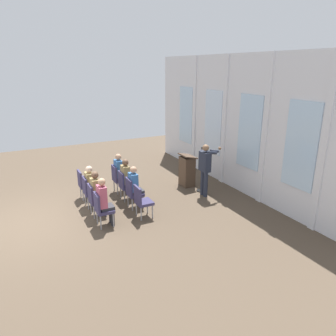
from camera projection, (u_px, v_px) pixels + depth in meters
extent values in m
plane|color=brown|center=(31.00, 223.00, 8.60)|extent=(17.18, 17.18, 0.00)
cube|color=silver|center=(232.00, 123.00, 10.75)|extent=(9.98, 0.10, 4.46)
cube|color=silver|center=(186.00, 115.00, 13.31)|extent=(1.03, 0.04, 2.31)
cube|color=silver|center=(194.00, 114.00, 12.71)|extent=(0.20, 0.08, 4.46)
cube|color=silver|center=(213.00, 123.00, 11.62)|extent=(1.03, 0.04, 2.31)
cube|color=silver|center=(224.00, 121.00, 11.01)|extent=(0.20, 0.08, 4.46)
cube|color=silver|center=(249.00, 132.00, 9.92)|extent=(1.03, 0.04, 2.31)
cube|color=silver|center=(265.00, 132.00, 9.32)|extent=(0.20, 0.08, 4.46)
cube|color=silver|center=(301.00, 146.00, 8.23)|extent=(1.03, 0.04, 2.31)
cube|color=silver|center=(324.00, 146.00, 7.62)|extent=(0.20, 0.08, 4.46)
cylinder|color=#232838|center=(203.00, 182.00, 10.39)|extent=(0.14, 0.14, 0.85)
cylinder|color=#232838|center=(206.00, 184.00, 10.24)|extent=(0.14, 0.14, 0.85)
cube|color=#232838|center=(205.00, 162.00, 10.08)|extent=(0.42, 0.22, 0.64)
cube|color=#B28C19|center=(208.00, 159.00, 10.11)|extent=(0.06, 0.01, 0.38)
sphere|color=#8C6647|center=(206.00, 148.00, 9.95)|extent=(0.21, 0.21, 0.21)
cylinder|color=#232838|center=(203.00, 156.00, 10.29)|extent=(0.09, 0.28, 0.45)
cylinder|color=#232838|center=(212.00, 153.00, 9.91)|extent=(0.15, 0.36, 0.15)
cylinder|color=#232838|center=(214.00, 151.00, 9.99)|extent=(0.11, 0.34, 0.15)
sphere|color=#8C6647|center=(220.00, 148.00, 10.16)|extent=(0.10, 0.10, 0.10)
cylinder|color=black|center=(201.00, 190.00, 10.81)|extent=(0.28, 0.28, 0.03)
cylinder|color=black|center=(201.00, 170.00, 10.58)|extent=(0.02, 0.02, 1.45)
sphere|color=#262626|center=(202.00, 148.00, 10.34)|extent=(0.07, 0.07, 0.07)
cube|color=#4C3828|center=(187.00, 171.00, 11.16)|extent=(0.52, 0.40, 1.05)
cube|color=#4C3828|center=(188.00, 156.00, 11.00)|extent=(0.60, 0.48, 0.14)
cylinder|color=#99999E|center=(127.00, 187.00, 10.59)|extent=(0.04, 0.04, 0.40)
cylinder|color=#99999E|center=(124.00, 184.00, 10.90)|extent=(0.04, 0.04, 0.40)
cylinder|color=#99999E|center=(117.00, 189.00, 10.45)|extent=(0.04, 0.04, 0.40)
cylinder|color=#99999E|center=(114.00, 185.00, 10.75)|extent=(0.04, 0.04, 0.40)
cube|color=#383356|center=(120.00, 180.00, 10.60)|extent=(0.46, 0.44, 0.08)
cube|color=#383356|center=(114.00, 173.00, 10.43)|extent=(0.46, 0.06, 0.46)
cylinder|color=#2D2D33|center=(125.00, 184.00, 10.82)|extent=(0.10, 0.10, 0.44)
cylinder|color=#2D2D33|center=(127.00, 186.00, 10.67)|extent=(0.10, 0.10, 0.44)
cube|color=#2D2D33|center=(122.00, 178.00, 10.60)|extent=(0.34, 0.36, 0.12)
cube|color=#3366A5|center=(118.00, 168.00, 10.45)|extent=(0.36, 0.20, 0.57)
sphere|color=tan|center=(118.00, 157.00, 10.34)|extent=(0.20, 0.20, 0.20)
cylinder|color=#99999E|center=(135.00, 194.00, 10.00)|extent=(0.04, 0.04, 0.40)
cylinder|color=#99999E|center=(131.00, 191.00, 10.31)|extent=(0.04, 0.04, 0.40)
cylinder|color=#99999E|center=(124.00, 196.00, 9.86)|extent=(0.04, 0.04, 0.40)
cylinder|color=#99999E|center=(121.00, 192.00, 10.16)|extent=(0.04, 0.04, 0.40)
cube|color=#383356|center=(127.00, 186.00, 10.01)|extent=(0.46, 0.44, 0.08)
cube|color=#383356|center=(121.00, 179.00, 9.84)|extent=(0.46, 0.06, 0.46)
cylinder|color=#2D2D33|center=(132.00, 191.00, 10.23)|extent=(0.10, 0.10, 0.44)
cylinder|color=#2D2D33|center=(134.00, 193.00, 10.08)|extent=(0.10, 0.10, 0.44)
cube|color=#2D2D33|center=(129.00, 184.00, 10.02)|extent=(0.34, 0.36, 0.12)
cube|color=#997F4C|center=(125.00, 175.00, 9.86)|extent=(0.36, 0.20, 0.57)
sphere|color=brown|center=(125.00, 162.00, 9.75)|extent=(0.20, 0.20, 0.20)
cylinder|color=#99999E|center=(143.00, 202.00, 9.42)|extent=(0.04, 0.04, 0.40)
cylinder|color=#99999E|center=(138.00, 198.00, 9.72)|extent=(0.04, 0.04, 0.40)
cylinder|color=#99999E|center=(132.00, 205.00, 9.27)|extent=(0.04, 0.04, 0.40)
cylinder|color=#99999E|center=(128.00, 200.00, 9.58)|extent=(0.04, 0.04, 0.40)
cube|color=#383356|center=(135.00, 194.00, 9.42)|extent=(0.46, 0.44, 0.08)
cube|color=#383356|center=(129.00, 186.00, 9.26)|extent=(0.46, 0.06, 0.46)
cylinder|color=#2D2D33|center=(140.00, 198.00, 9.64)|extent=(0.10, 0.10, 0.44)
cylinder|color=#2D2D33|center=(142.00, 201.00, 9.49)|extent=(0.10, 0.10, 0.44)
cube|color=#2D2D33|center=(137.00, 192.00, 9.43)|extent=(0.34, 0.36, 0.12)
cube|color=#3366A5|center=(133.00, 182.00, 9.28)|extent=(0.36, 0.20, 0.53)
sphere|color=tan|center=(133.00, 170.00, 9.17)|extent=(0.20, 0.20, 0.20)
cylinder|color=#99999E|center=(152.00, 211.00, 8.83)|extent=(0.04, 0.04, 0.40)
cylinder|color=#99999E|center=(147.00, 207.00, 9.13)|extent=(0.04, 0.04, 0.40)
cylinder|color=#99999E|center=(141.00, 214.00, 8.68)|extent=(0.04, 0.04, 0.40)
cylinder|color=#99999E|center=(136.00, 209.00, 8.99)|extent=(0.04, 0.04, 0.40)
cube|color=#383356|center=(144.00, 202.00, 8.83)|extent=(0.46, 0.44, 0.08)
cube|color=#383356|center=(138.00, 195.00, 8.67)|extent=(0.46, 0.06, 0.46)
cylinder|color=#99999E|center=(94.00, 193.00, 10.11)|extent=(0.04, 0.04, 0.40)
cylinder|color=#99999E|center=(91.00, 189.00, 10.41)|extent=(0.04, 0.04, 0.40)
cylinder|color=#99999E|center=(83.00, 195.00, 9.96)|extent=(0.04, 0.04, 0.40)
cylinder|color=#99999E|center=(81.00, 191.00, 10.27)|extent=(0.04, 0.04, 0.40)
cube|color=#383356|center=(87.00, 185.00, 10.11)|extent=(0.46, 0.44, 0.08)
cube|color=#383356|center=(80.00, 178.00, 9.95)|extent=(0.46, 0.06, 0.46)
cylinder|color=#99999E|center=(99.00, 201.00, 9.52)|extent=(0.04, 0.04, 0.40)
cylinder|color=#99999E|center=(96.00, 197.00, 9.82)|extent=(0.04, 0.04, 0.40)
cylinder|color=#99999E|center=(88.00, 203.00, 9.37)|extent=(0.04, 0.04, 0.40)
cylinder|color=#99999E|center=(85.00, 199.00, 9.68)|extent=(0.04, 0.04, 0.40)
cube|color=#383356|center=(92.00, 192.00, 9.52)|extent=(0.46, 0.44, 0.08)
cube|color=#383356|center=(85.00, 185.00, 9.36)|extent=(0.46, 0.06, 0.46)
cylinder|color=#2D2D33|center=(97.00, 197.00, 9.75)|extent=(0.10, 0.10, 0.44)
cylinder|color=#2D2D33|center=(99.00, 199.00, 9.59)|extent=(0.10, 0.10, 0.44)
cube|color=#2D2D33|center=(94.00, 190.00, 9.53)|extent=(0.34, 0.36, 0.12)
cube|color=#997F4C|center=(89.00, 181.00, 9.39)|extent=(0.36, 0.20, 0.51)
sphere|color=beige|center=(89.00, 169.00, 9.28)|extent=(0.20, 0.20, 0.20)
cylinder|color=#99999E|center=(106.00, 210.00, 8.93)|extent=(0.04, 0.04, 0.40)
cylinder|color=#99999E|center=(103.00, 205.00, 9.24)|extent=(0.04, 0.04, 0.40)
cylinder|color=#99999E|center=(94.00, 212.00, 8.79)|extent=(0.04, 0.04, 0.40)
cylinder|color=#99999E|center=(91.00, 207.00, 9.09)|extent=(0.04, 0.04, 0.40)
cube|color=#383356|center=(98.00, 201.00, 8.94)|extent=(0.46, 0.44, 0.08)
cube|color=#383356|center=(90.00, 193.00, 8.77)|extent=(0.46, 0.06, 0.46)
cylinder|color=#2D2D33|center=(104.00, 206.00, 9.16)|extent=(0.10, 0.10, 0.44)
cylinder|color=#2D2D33|center=(105.00, 208.00, 9.01)|extent=(0.10, 0.10, 0.44)
cube|color=#2D2D33|center=(100.00, 198.00, 8.94)|extent=(0.34, 0.36, 0.12)
cube|color=#997F4C|center=(95.00, 188.00, 8.79)|extent=(0.36, 0.20, 0.55)
sphere|color=brown|center=(95.00, 175.00, 8.69)|extent=(0.20, 0.20, 0.20)
cylinder|color=#99999E|center=(113.00, 220.00, 8.34)|extent=(0.04, 0.04, 0.40)
cylinder|color=#99999E|center=(109.00, 214.00, 8.65)|extent=(0.04, 0.04, 0.40)
cylinder|color=#99999E|center=(101.00, 223.00, 8.20)|extent=(0.04, 0.04, 0.40)
cylinder|color=#99999E|center=(97.00, 217.00, 8.50)|extent=(0.04, 0.04, 0.40)
cube|color=#383356|center=(105.00, 210.00, 8.35)|extent=(0.46, 0.44, 0.08)
cube|color=#383356|center=(97.00, 202.00, 8.18)|extent=(0.46, 0.06, 0.46)
cylinder|color=#2D2D33|center=(111.00, 215.00, 8.57)|extent=(0.10, 0.10, 0.44)
cylinder|color=#2D2D33|center=(113.00, 218.00, 8.42)|extent=(0.10, 0.10, 0.44)
cube|color=#2D2D33|center=(107.00, 208.00, 8.36)|extent=(0.34, 0.36, 0.12)
cube|color=#B24C66|center=(102.00, 196.00, 8.20)|extent=(0.36, 0.20, 0.57)
sphere|color=tan|center=(102.00, 182.00, 8.09)|extent=(0.20, 0.20, 0.20)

